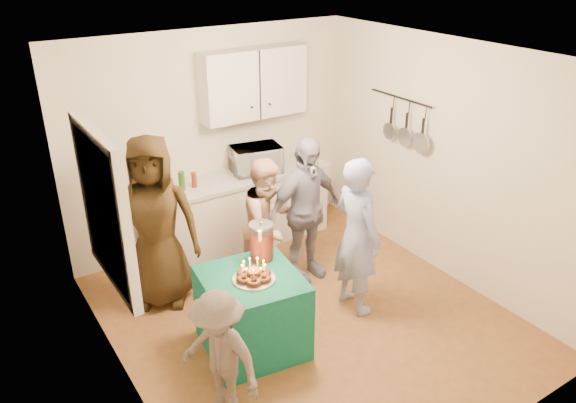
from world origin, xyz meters
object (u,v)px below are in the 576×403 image
woman_back_right (305,211)px  microwave (256,159)px  woman_back_left (155,223)px  man_birthday (357,236)px  child_near_left (220,357)px  party_table (252,312)px  counter (242,211)px  woman_back_center (268,223)px  punch_jar (262,242)px

woman_back_right → microwave: bearing=83.4°
microwave → woman_back_left: size_ratio=0.32×
man_birthday → woman_back_left: (-1.61, 1.20, 0.09)m
woman_back_left → child_near_left: woman_back_left is taller
woman_back_left → woman_back_right: 1.58m
microwave → woman_back_right: (-0.02, -1.05, -0.25)m
microwave → party_table: bearing=-111.1°
counter → woman_back_center: 1.01m
microwave → punch_jar: 1.79m
man_birthday → punch_jar: bearing=74.2°
punch_jar → man_birthday: bearing=-14.5°
counter → woman_back_right: 1.14m
punch_jar → woman_back_right: size_ratio=0.21×
man_birthday → woman_back_left: 2.01m
counter → woman_back_right: (0.21, -1.05, 0.39)m
microwave → punch_jar: size_ratio=1.71×
woman_back_right → party_table: bearing=-151.7°
counter → party_table: counter is taller
party_table → punch_jar: size_ratio=2.50×
woman_back_left → counter: bearing=53.7°
counter → woman_back_left: bearing=-154.9°
woman_back_center → child_near_left: 1.95m
party_table → man_birthday: size_ratio=0.52×
woman_back_center → man_birthday: bearing=-79.7°
man_birthday → party_table: bearing=87.8°
woman_back_center → punch_jar: bearing=-145.0°
party_table → man_birthday: (1.19, -0.02, 0.44)m
punch_jar → child_near_left: 1.23m
party_table → child_near_left: (-0.61, -0.58, 0.19)m
punch_jar → man_birthday: size_ratio=0.21×
woman_back_center → child_near_left: woman_back_center is taller
counter → punch_jar: (-0.63, -1.57, 0.50)m
man_birthday → woman_back_left: size_ratio=0.90×
party_table → woman_back_right: 1.39m
punch_jar → woman_back_right: woman_back_right is taller
woman_back_left → woman_back_center: (1.12, -0.33, -0.18)m
man_birthday → woman_back_right: size_ratio=1.01×
woman_back_right → child_near_left: size_ratio=1.43×
microwave → party_table: (-1.11, -1.79, -0.69)m
party_table → woman_back_center: 1.15m
punch_jar → party_table: bearing=-137.9°
counter → microwave: (0.23, 0.00, 0.64)m
woman_back_center → woman_back_right: bearing=-35.0°
woman_back_left → woman_back_right: size_ratio=1.11×
punch_jar → man_birthday: 0.98m
woman_back_left → child_near_left: 1.81m
party_table → woman_back_left: bearing=109.6°
counter → microwave: bearing=0.0°
counter → woman_back_right: bearing=-78.7°
counter → child_near_left: bearing=-122.2°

